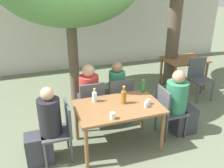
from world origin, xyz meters
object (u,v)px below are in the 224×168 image
at_px(patio_chair_4, 199,76).
at_px(green_bottle_0, 143,87).
at_px(patio_chair_1, 168,109).
at_px(person_seated_1, 180,106).
at_px(patio_chair_3, 119,97).
at_px(dining_table_back, 184,63).
at_px(water_bottle_1, 95,97).
at_px(person_seated_2, 88,96).
at_px(drinking_glass_2, 146,104).
at_px(dining_table_front, 118,111).
at_px(patio_chair_2, 91,102).
at_px(drinking_glass_0, 148,102).
at_px(patio_chair_0, 61,128).
at_px(person_seated_0, 45,130).
at_px(amber_bottle_2, 124,97).
at_px(drinking_glass_1, 112,116).
at_px(person_seated_3, 115,92).

height_order(patio_chair_4, green_bottle_0, green_bottle_0).
height_order(patio_chair_1, person_seated_1, person_seated_1).
bearing_deg(patio_chair_3, dining_table_back, -153.35).
bearing_deg(water_bottle_1, person_seated_2, 86.30).
bearing_deg(person_seated_2, drinking_glass_2, 122.00).
distance_m(dining_table_front, patio_chair_2, 0.72).
bearing_deg(drinking_glass_0, green_bottle_0, 75.74).
relative_size(dining_table_back, patio_chair_0, 1.08).
relative_size(patio_chair_0, patio_chair_1, 1.00).
bearing_deg(green_bottle_0, patio_chair_2, 159.67).
relative_size(patio_chair_1, patio_chair_2, 1.00).
height_order(patio_chair_3, green_bottle_0, green_bottle_0).
relative_size(person_seated_0, drinking_glass_2, 13.69).
height_order(amber_bottle_2, drinking_glass_0, amber_bottle_2).
relative_size(patio_chair_2, water_bottle_1, 4.01).
bearing_deg(person_seated_0, patio_chair_4, 107.38).
bearing_deg(patio_chair_1, person_seated_2, 52.63).
xyz_separation_m(dining_table_front, water_bottle_1, (-0.31, 0.26, 0.18)).
relative_size(patio_chair_3, patio_chair_4, 1.00).
bearing_deg(green_bottle_0, drinking_glass_2, -109.94).
bearing_deg(dining_table_back, amber_bottle_2, -143.50).
distance_m(drinking_glass_0, drinking_glass_1, 0.72).
height_order(person_seated_2, water_bottle_1, person_seated_2).
bearing_deg(dining_table_front, patio_chair_2, 112.17).
bearing_deg(drinking_glass_1, drinking_glass_0, 18.59).
relative_size(dining_table_front, amber_bottle_2, 4.45).
xyz_separation_m(person_seated_3, amber_bottle_2, (-0.16, -0.86, 0.34)).
distance_m(patio_chair_4, amber_bottle_2, 2.49).
xyz_separation_m(patio_chair_0, drinking_glass_2, (1.31, -0.17, 0.26)).
relative_size(patio_chair_3, person_seated_3, 0.78).
bearing_deg(patio_chair_3, person_seated_3, -90.00).
xyz_separation_m(dining_table_back, drinking_glass_2, (-1.95, -1.88, 0.16)).
distance_m(person_seated_0, water_bottle_1, 0.92).
bearing_deg(dining_table_front, drinking_glass_2, -23.44).
distance_m(patio_chair_0, green_bottle_0, 1.56).
height_order(patio_chair_0, patio_chair_3, same).
distance_m(person_seated_0, drinking_glass_2, 1.57).
distance_m(person_seated_1, green_bottle_0, 0.71).
relative_size(patio_chair_1, patio_chair_4, 1.00).
height_order(dining_table_front, person_seated_0, person_seated_0).
relative_size(patio_chair_1, amber_bottle_2, 3.06).
xyz_separation_m(dining_table_front, person_seated_3, (0.27, 0.90, -0.14)).
bearing_deg(person_seated_2, drinking_glass_0, 126.62).
bearing_deg(dining_table_front, patio_chair_0, 180.00).
height_order(person_seated_0, drinking_glass_2, person_seated_0).
distance_m(patio_chair_4, person_seated_3, 2.09).
bearing_deg(patio_chair_3, patio_chair_4, -168.25).
xyz_separation_m(patio_chair_0, green_bottle_0, (1.49, 0.34, 0.31)).
relative_size(patio_chair_1, water_bottle_1, 4.01).
height_order(patio_chair_1, patio_chair_4, same).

